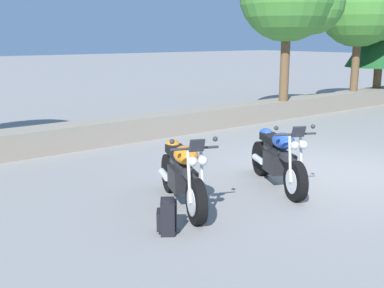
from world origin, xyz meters
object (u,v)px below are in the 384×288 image
Objects in this scene: leafy_tree_mid_right at (364,7)px; pine_tree_far_right at (381,31)px; motorcycle_blue_centre at (278,159)px; rider_backpack at (167,215)px; motorcycle_orange_near_left at (183,175)px.

leafy_tree_mid_right is 1.25× the size of pine_tree_far_right.
rider_backpack is (-2.56, -0.45, -0.24)m from motorcycle_blue_centre.
motorcycle_orange_near_left is at bearing -158.14° from leafy_tree_mid_right.
rider_backpack is at bearing -170.13° from motorcycle_blue_centre.
leafy_tree_mid_right is at bearing -173.40° from pine_tree_far_right.
motorcycle_orange_near_left is 1.84m from motorcycle_blue_centre.
motorcycle_orange_near_left is 4.21× the size of rider_backpack.
leafy_tree_mid_right is at bearing 23.35° from rider_backpack.
pine_tree_far_right is at bearing 6.60° from leafy_tree_mid_right.
pine_tree_far_right is at bearing 24.17° from motorcycle_blue_centre.
pine_tree_far_right is (13.51, 5.36, 2.43)m from rider_backpack.
motorcycle_blue_centre is (1.82, -0.22, 0.00)m from motorcycle_orange_near_left.
rider_backpack is (-0.74, -0.66, -0.24)m from motorcycle_orange_near_left.
pine_tree_far_right is at bearing 20.19° from motorcycle_orange_near_left.
motorcycle_blue_centre is 0.54× the size of pine_tree_far_right.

